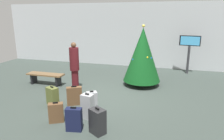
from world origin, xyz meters
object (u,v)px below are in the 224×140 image
at_px(suitcase_2, 74,96).
at_px(flight_info_kiosk, 189,47).
at_px(suitcase_4, 74,119).
at_px(traveller_0, 74,66).
at_px(waiting_bench, 46,76).
at_px(suitcase_6, 56,113).
at_px(suitcase_0, 87,107).
at_px(holiday_tree, 142,55).
at_px(suitcase_1, 52,96).
at_px(suitcase_3, 97,121).
at_px(suitcase_5, 92,100).

bearing_deg(suitcase_2, flight_info_kiosk, 53.21).
height_order(flight_info_kiosk, suitcase_4, flight_info_kiosk).
bearing_deg(traveller_0, waiting_bench, 169.50).
xyz_separation_m(suitcase_4, suitcase_6, (-0.67, 0.26, -0.03)).
height_order(flight_info_kiosk, suitcase_0, flight_info_kiosk).
bearing_deg(holiday_tree, suitcase_0, -107.29).
bearing_deg(suitcase_1, flight_info_kiosk, 49.74).
bearing_deg(flight_info_kiosk, suitcase_3, -111.13).
distance_m(holiday_tree, suitcase_3, 4.13).
bearing_deg(suitcase_0, suitcase_5, 101.93).
height_order(suitcase_0, suitcase_4, suitcase_0).
bearing_deg(suitcase_0, traveller_0, 124.09).
relative_size(holiday_tree, flight_info_kiosk, 1.32).
xyz_separation_m(traveller_0, suitcase_0, (1.35, -2.00, -0.64)).
bearing_deg(holiday_tree, suitcase_1, -131.58).
bearing_deg(suitcase_3, suitcase_2, 133.42).
height_order(flight_info_kiosk, suitcase_6, flight_info_kiosk).
bearing_deg(suitcase_5, traveller_0, 132.72).
height_order(suitcase_5, suitcase_6, suitcase_6).
distance_m(suitcase_3, suitcase_5, 1.49).
relative_size(suitcase_4, suitcase_5, 1.15).
height_order(holiday_tree, suitcase_2, holiday_tree).
distance_m(holiday_tree, suitcase_2, 3.33).
bearing_deg(suitcase_4, suitcase_1, 138.39).
bearing_deg(waiting_bench, suitcase_4, -46.76).
relative_size(suitcase_0, suitcase_5, 1.34).
relative_size(flight_info_kiosk, suitcase_2, 2.94).
bearing_deg(suitcase_4, flight_info_kiosk, 64.50).
xyz_separation_m(flight_info_kiosk, suitcase_6, (-3.77, -6.25, -1.08)).
xyz_separation_m(waiting_bench, suitcase_4, (2.78, -2.96, -0.06)).
bearing_deg(suitcase_0, suitcase_2, 136.15).
xyz_separation_m(flight_info_kiosk, suitcase_0, (-3.02, -5.82, -1.00)).
height_order(suitcase_2, suitcase_4, suitcase_2).
height_order(suitcase_1, suitcase_5, suitcase_1).
xyz_separation_m(suitcase_3, suitcase_5, (-0.67, 1.32, -0.06)).
height_order(traveller_0, suitcase_0, traveller_0).
bearing_deg(suitcase_3, traveller_0, 125.56).
bearing_deg(traveller_0, suitcase_4, -64.64).
height_order(holiday_tree, suitcase_0, holiday_tree).
distance_m(suitcase_0, suitcase_3, 0.83).
height_order(holiday_tree, suitcase_4, holiday_tree).
height_order(flight_info_kiosk, suitcase_5, flight_info_kiosk).
xyz_separation_m(waiting_bench, suitcase_3, (3.39, -2.91, -0.04)).
distance_m(flight_info_kiosk, suitcase_1, 7.01).
height_order(suitcase_3, suitcase_6, suitcase_3).
xyz_separation_m(waiting_bench, suitcase_5, (2.72, -1.59, -0.10)).
height_order(holiday_tree, flight_info_kiosk, holiday_tree).
height_order(suitcase_3, suitcase_5, suitcase_3).
bearing_deg(waiting_bench, suitcase_5, -30.25).
height_order(flight_info_kiosk, waiting_bench, flight_info_kiosk).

